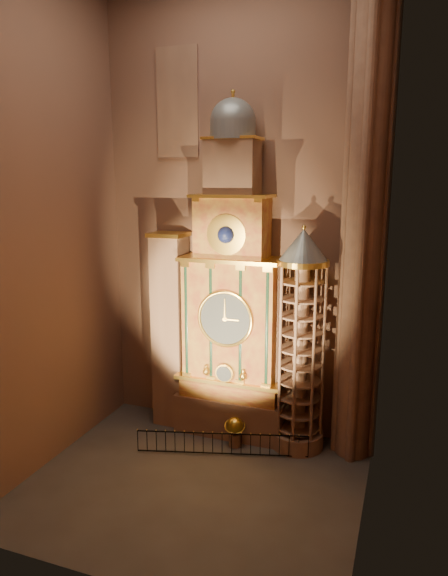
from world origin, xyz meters
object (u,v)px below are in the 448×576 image
at_px(portrait_tower, 170,329).
at_px(celestial_globe, 235,429).
at_px(astronomical_clock, 232,307).
at_px(stair_turret, 300,343).
at_px(iron_railing, 222,444).

relative_size(portrait_tower, celestial_globe, 6.83).
bearing_deg(astronomical_clock, celestial_globe, -64.90).
bearing_deg(celestial_globe, stair_turret, 21.03).
bearing_deg(portrait_tower, astronomical_clock, -0.29).
height_order(portrait_tower, iron_railing, portrait_tower).
relative_size(astronomical_clock, iron_railing, 2.15).
xyz_separation_m(astronomical_clock, celestial_globe, (0.64, -1.36, -5.78)).
relative_size(astronomical_clock, celestial_globe, 11.19).
bearing_deg(stair_turret, celestial_globe, -158.97).
height_order(astronomical_clock, iron_railing, astronomical_clock).
bearing_deg(celestial_globe, astronomical_clock, 115.10).
xyz_separation_m(stair_turret, iron_railing, (-3.14, -2.13, -4.68)).
bearing_deg(portrait_tower, celestial_globe, -18.87).
bearing_deg(stair_turret, portrait_tower, 177.67).
height_order(astronomical_clock, celestial_globe, astronomical_clock).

